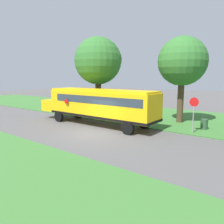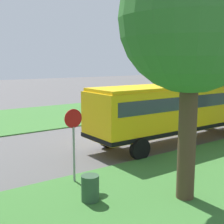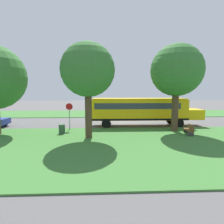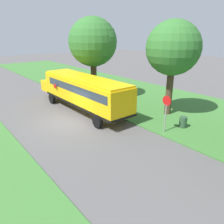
{
  "view_description": "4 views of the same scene",
  "coord_description": "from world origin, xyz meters",
  "px_view_note": "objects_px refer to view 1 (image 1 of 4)",
  "views": [
    {
      "loc": [
        11.77,
        10.9,
        4.2
      ],
      "look_at": [
        -1.98,
        0.35,
        1.44
      ],
      "focal_mm": 35.0,
      "sensor_mm": 36.0,
      "label": 1
    },
    {
      "loc": [
        -14.21,
        11.14,
        4.41
      ],
      "look_at": [
        -1.38,
        1.99,
        1.82
      ],
      "focal_mm": 50.0,
      "sensor_mm": 36.0,
      "label": 2
    },
    {
      "loc": [
        -22.22,
        2.41,
        3.84
      ],
      "look_at": [
        -1.44,
        1.54,
        1.47
      ],
      "focal_mm": 28.0,
      "sensor_mm": 36.0,
      "label": 3
    },
    {
      "loc": [
        7.31,
        14.64,
        6.75
      ],
      "look_at": [
        -2.07,
        3.16,
        1.36
      ],
      "focal_mm": 35.0,
      "sensor_mm": 36.0,
      "label": 4
    }
  ],
  "objects_px": {
    "oak_tree_roadside_mid": "(184,63)",
    "park_bench": "(101,110)",
    "stop_sign": "(194,111)",
    "school_bus": "(98,103)",
    "trash_bin": "(204,125)",
    "oak_tree_beside_bus": "(100,61)"
  },
  "relations": [
    {
      "from": "trash_bin",
      "to": "park_bench",
      "type": "bearing_deg",
      "value": -94.04
    },
    {
      "from": "school_bus",
      "to": "stop_sign",
      "type": "height_order",
      "value": "school_bus"
    },
    {
      "from": "oak_tree_roadside_mid",
      "to": "stop_sign",
      "type": "bearing_deg",
      "value": 32.44
    },
    {
      "from": "school_bus",
      "to": "park_bench",
      "type": "bearing_deg",
      "value": -142.19
    },
    {
      "from": "school_bus",
      "to": "stop_sign",
      "type": "relative_size",
      "value": 4.53
    },
    {
      "from": "oak_tree_roadside_mid",
      "to": "park_bench",
      "type": "relative_size",
      "value": 4.7
    },
    {
      "from": "oak_tree_roadside_mid",
      "to": "trash_bin",
      "type": "bearing_deg",
      "value": 57.08
    },
    {
      "from": "school_bus",
      "to": "park_bench",
      "type": "relative_size",
      "value": 7.47
    },
    {
      "from": "oak_tree_beside_bus",
      "to": "park_bench",
      "type": "relative_size",
      "value": 5.01
    },
    {
      "from": "oak_tree_roadside_mid",
      "to": "stop_sign",
      "type": "distance_m",
      "value": 5.46
    },
    {
      "from": "oak_tree_beside_bus",
      "to": "oak_tree_roadside_mid",
      "type": "xyz_separation_m",
      "value": [
        -2.12,
        8.05,
        -0.37
      ]
    },
    {
      "from": "stop_sign",
      "to": "park_bench",
      "type": "relative_size",
      "value": 1.65
    },
    {
      "from": "school_bus",
      "to": "oak_tree_beside_bus",
      "type": "xyz_separation_m",
      "value": [
        -3.15,
        -2.48,
        3.95
      ]
    },
    {
      "from": "stop_sign",
      "to": "trash_bin",
      "type": "height_order",
      "value": "stop_sign"
    },
    {
      "from": "school_bus",
      "to": "oak_tree_roadside_mid",
      "type": "bearing_deg",
      "value": 133.43
    },
    {
      "from": "stop_sign",
      "to": "school_bus",
      "type": "bearing_deg",
      "value": -75.86
    },
    {
      "from": "school_bus",
      "to": "trash_bin",
      "type": "height_order",
      "value": "school_bus"
    },
    {
      "from": "oak_tree_roadside_mid",
      "to": "park_bench",
      "type": "xyz_separation_m",
      "value": [
        0.8,
        -9.03,
        -5.04
      ]
    },
    {
      "from": "oak_tree_roadside_mid",
      "to": "trash_bin",
      "type": "xyz_separation_m",
      "value": [
        1.62,
        2.5,
        -5.06
      ]
    },
    {
      "from": "oak_tree_roadside_mid",
      "to": "trash_bin",
      "type": "height_order",
      "value": "oak_tree_roadside_mid"
    },
    {
      "from": "school_bus",
      "to": "trash_bin",
      "type": "xyz_separation_m",
      "value": [
        -3.65,
        8.06,
        -1.47
      ]
    },
    {
      "from": "school_bus",
      "to": "trash_bin",
      "type": "bearing_deg",
      "value": 114.38
    }
  ]
}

